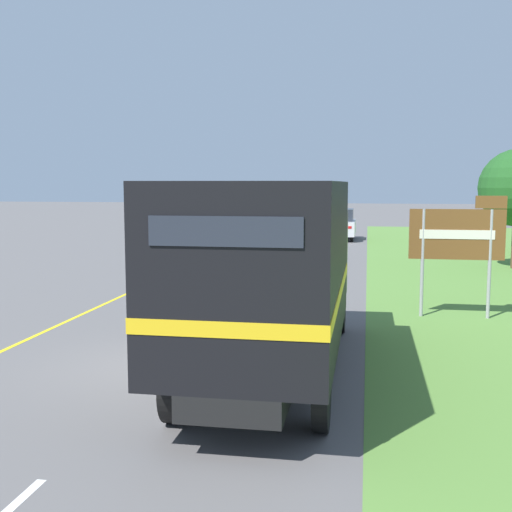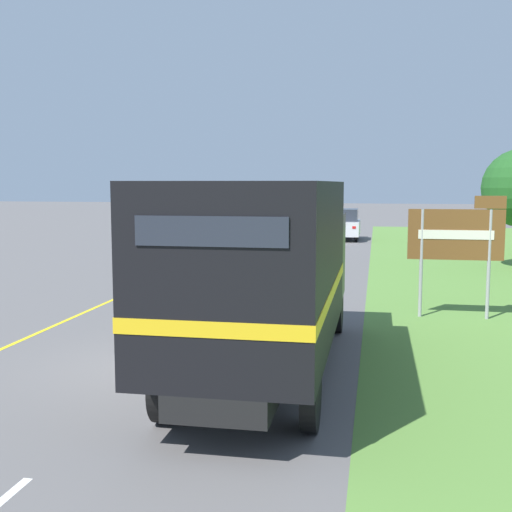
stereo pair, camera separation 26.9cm
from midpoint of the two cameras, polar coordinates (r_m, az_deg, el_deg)
name	(u,v)px [view 2 (the right image)]	position (r m, az deg, el deg)	size (l,w,h in m)	color
ground_plane	(162,366)	(12.47, -7.75, -9.63)	(200.00, 200.00, 0.00)	#5B5959
edge_line_yellow	(174,273)	(24.97, -6.99, -1.49)	(0.12, 57.11, 0.01)	yellow
centre_dash_near	(171,358)	(12.95, -7.01, -8.99)	(0.12, 2.60, 0.01)	white
centre_dash_mid_a	(240,299)	(19.19, -1.02, -3.86)	(0.12, 2.60, 0.01)	white
centre_dash_mid_b	(275,270)	(25.61, 1.97, -1.25)	(0.12, 2.60, 0.01)	white
centre_dash_far	(295,252)	(32.10, 3.75, 0.31)	(0.12, 2.60, 0.01)	white
centre_dash_farthest	(309,241)	(38.63, 4.93, 1.35)	(0.12, 2.60, 0.01)	white
horse_trailer_truck	(266,268)	(11.33, 1.55, -1.10)	(2.49, 8.19, 3.48)	black
lead_car_white	(239,240)	(28.23, -1.28, 1.42)	(1.80, 4.26, 1.88)	black
lead_car_silver_ahead	(345,224)	(39.45, 8.09, 2.81)	(1.80, 3.94, 1.90)	black
highway_sign	(458,238)	(17.10, 17.91, 1.52)	(2.37, 0.09, 3.14)	#9E9EA3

